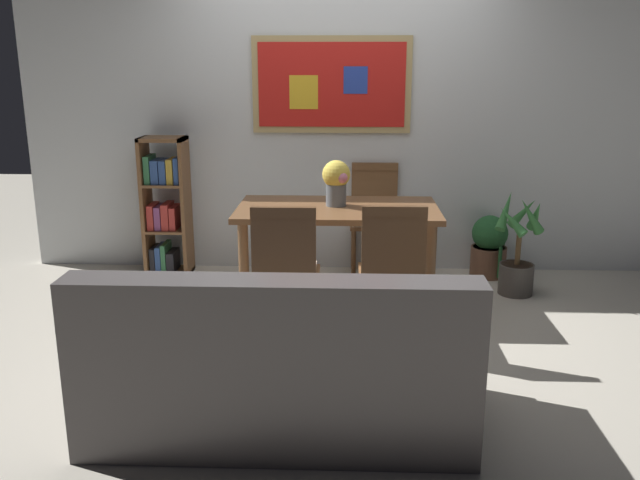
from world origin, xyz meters
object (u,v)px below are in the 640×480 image
potted_palm (518,256)px  tv_remote (410,211)px  dining_chair_far_right (374,210)px  bookshelf (165,209)px  potted_ivy (489,246)px  dining_chair_near_right (392,262)px  flower_vase (336,180)px  dining_chair_near_left (285,263)px  dining_table (337,221)px  leather_couch (278,368)px

potted_palm → tv_remote: 1.05m
dining_chair_far_right → bookshelf: size_ratio=0.80×
tv_remote → potted_ivy: bearing=48.9°
dining_chair_near_right → potted_ivy: 1.69m
flower_vase → potted_palm: bearing=9.1°
dining_chair_near_left → flower_vase: flower_vase is taller
dining_table → leather_couch: 1.76m
bookshelf → dining_chair_near_right: bearing=-38.0°
potted_ivy → bookshelf: bearing=-179.2°
dining_chair_far_right → bookshelf: bearing=-176.8°
potted_palm → flower_vase: size_ratio=2.43×
flower_vase → dining_chair_near_left: bearing=-110.1°
leather_couch → dining_chair_far_right: bearing=77.5°
dining_table → dining_chair_near_left: (-0.30, -0.76, -0.09)m
potted_ivy → potted_palm: size_ratio=0.65×
leather_couch → flower_vase: (0.24, 1.76, 0.60)m
dining_chair_far_right → potted_ivy: dining_chair_far_right is taller
dining_table → dining_chair_near_left: dining_chair_near_left is taller
potted_palm → tv_remote: bearing=-154.5°
dining_table → potted_ivy: 1.47m
dining_chair_near_left → potted_ivy: dining_chair_near_left is taller
potted_ivy → tv_remote: size_ratio=3.48×
dining_chair_near_right → potted_palm: (1.01, 0.98, -0.24)m
dining_chair_far_right → potted_ivy: 0.99m
bookshelf → dining_chair_far_right: bearing=3.2°
dining_chair_near_right → potted_ivy: size_ratio=1.79×
leather_couch → bookshelf: (-1.16, 2.38, 0.24)m
dining_chair_near_right → potted_palm: 1.43m
dining_chair_near_left → tv_remote: 1.03m
dining_chair_near_right → flower_vase: flower_vase is taller
dining_chair_far_right → dining_chair_near_left: size_ratio=1.00×
dining_chair_far_right → leather_couch: (-0.55, -2.48, -0.23)m
flower_vase → bookshelf: bearing=156.2°
dining_chair_near_left → bookshelf: (-1.11, 1.43, 0.01)m
dining_table → dining_chair_near_right: size_ratio=1.56×
dining_table → tv_remote: 0.53m
dining_table → dining_chair_far_right: dining_chair_far_right is taller
dining_chair_far_right → dining_chair_near_left: bearing=-111.5°
dining_chair_near_right → leather_couch: dining_chair_near_right is taller
tv_remote → flower_vase: bearing=159.4°
dining_chair_near_right → bookshelf: bearing=142.0°
dining_chair_near_left → tv_remote: dining_chair_near_left is taller
dining_chair_far_right → dining_chair_near_left: same height
dining_chair_far_right → tv_remote: (0.20, -0.91, 0.20)m
dining_chair_near_left → dining_chair_far_right: bearing=68.5°
dining_chair_far_right → potted_palm: size_ratio=1.15×
dining_table → potted_ivy: bearing=29.5°
dining_chair_far_right → potted_palm: 1.20m
leather_couch → tv_remote: (0.75, 1.57, 0.43)m
dining_table → flower_vase: bearing=102.8°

